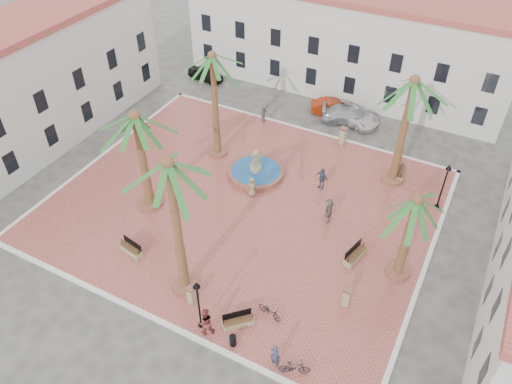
# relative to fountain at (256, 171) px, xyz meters

# --- Properties ---
(ground) EXTENTS (120.00, 120.00, 0.00)m
(ground) POSITION_rel_fountain_xyz_m (0.79, -3.38, -0.45)
(ground) COLOR #56544F
(ground) RESTS_ON ground
(plaza) EXTENTS (26.00, 22.00, 0.15)m
(plaza) POSITION_rel_fountain_xyz_m (0.79, -3.38, -0.38)
(plaza) COLOR #AE5249
(plaza) RESTS_ON ground
(kerb_n) EXTENTS (26.30, 0.30, 0.16)m
(kerb_n) POSITION_rel_fountain_xyz_m (0.79, 7.62, -0.37)
(kerb_n) COLOR silver
(kerb_n) RESTS_ON ground
(kerb_s) EXTENTS (26.30, 0.30, 0.16)m
(kerb_s) POSITION_rel_fountain_xyz_m (0.79, -14.38, -0.37)
(kerb_s) COLOR silver
(kerb_s) RESTS_ON ground
(kerb_e) EXTENTS (0.30, 22.30, 0.16)m
(kerb_e) POSITION_rel_fountain_xyz_m (13.79, -3.38, -0.37)
(kerb_e) COLOR silver
(kerb_e) RESTS_ON ground
(kerb_w) EXTENTS (0.30, 22.30, 0.16)m
(kerb_w) POSITION_rel_fountain_xyz_m (-12.21, -3.38, -0.37)
(kerb_w) COLOR silver
(kerb_w) RESTS_ON ground
(building_north) EXTENTS (30.40, 7.40, 9.50)m
(building_north) POSITION_rel_fountain_xyz_m (0.79, 16.62, 4.31)
(building_north) COLOR silver
(building_north) RESTS_ON ground
(building_west) EXTENTS (6.40, 24.40, 10.00)m
(building_west) POSITION_rel_fountain_xyz_m (-18.21, -3.38, 4.56)
(building_west) COLOR silver
(building_west) RESTS_ON ground
(fountain) EXTENTS (4.32, 4.32, 2.23)m
(fountain) POSITION_rel_fountain_xyz_m (0.00, 0.00, 0.00)
(fountain) COLOR #995841
(fountain) RESTS_ON plaza
(palm_nw) EXTENTS (4.75, 4.75, 8.81)m
(palm_nw) POSITION_rel_fountain_xyz_m (-4.02, 1.03, 7.32)
(palm_nw) COLOR #995841
(palm_nw) RESTS_ON plaza
(palm_sw) EXTENTS (5.65, 5.65, 7.78)m
(palm_sw) POSITION_rel_fountain_xyz_m (-5.09, -6.58, 6.18)
(palm_sw) COLOR #995841
(palm_sw) RESTS_ON plaza
(palm_s) EXTENTS (5.06, 5.06, 9.65)m
(palm_s) POSITION_rel_fountain_xyz_m (1.27, -11.61, 8.06)
(palm_s) COLOR #995841
(palm_s) RESTS_ON plaza
(palm_e) EXTENTS (4.90, 4.90, 6.35)m
(palm_e) POSITION_rel_fountain_xyz_m (12.35, -4.62, 4.94)
(palm_e) COLOR #995841
(palm_e) RESTS_ON plaza
(palm_ne) EXTENTS (5.44, 5.44, 8.73)m
(palm_ne) POSITION_rel_fountain_xyz_m (9.51, 4.27, 7.13)
(palm_ne) COLOR #995841
(palm_ne) RESTS_ON plaza
(bench_s) EXTENTS (1.81, 0.85, 0.92)m
(bench_s) POSITION_rel_fountain_xyz_m (-3.35, -10.93, -0.04)
(bench_s) COLOR gray
(bench_s) RESTS_ON plaza
(bench_se) EXTENTS (1.64, 1.62, 0.93)m
(bench_se) POSITION_rel_fountain_xyz_m (5.46, -12.54, -0.04)
(bench_se) COLOR gray
(bench_se) RESTS_ON plaza
(bench_e) EXTENTS (1.04, 1.99, 1.01)m
(bench_e) POSITION_rel_fountain_xyz_m (9.62, -4.75, -0.02)
(bench_e) COLOR gray
(bench_e) RESTS_ON plaza
(bench_ne) EXTENTS (0.80, 1.84, 0.94)m
(bench_ne) POSITION_rel_fountain_xyz_m (9.89, 5.05, -0.04)
(bench_ne) COLOR gray
(bench_ne) RESTS_ON plaza
(lamppost_s) EXTENTS (0.41, 0.41, 3.76)m
(lamppost_s) POSITION_rel_fountain_xyz_m (3.66, -13.56, 2.24)
(lamppost_s) COLOR black
(lamppost_s) RESTS_ON plaza
(lamppost_e) EXTENTS (0.41, 0.41, 3.80)m
(lamppost_e) POSITION_rel_fountain_xyz_m (13.19, 2.64, 2.27)
(lamppost_e) COLOR black
(lamppost_e) RESTS_ON plaza
(bollard_se) EXTENTS (0.47, 0.47, 1.24)m
(bollard_se) POSITION_rel_fountain_xyz_m (2.29, -12.44, 0.34)
(bollard_se) COLOR gray
(bollard_se) RESTS_ON plaza
(bollard_n) EXTENTS (0.66, 0.66, 1.53)m
(bollard_n) POSITION_rel_fountain_xyz_m (4.44, 7.02, 0.49)
(bollard_n) COLOR gray
(bollard_n) RESTS_ON plaza
(bollard_e) EXTENTS (0.50, 0.50, 1.37)m
(bollard_e) POSITION_rel_fountain_xyz_m (10.34, -8.43, 0.41)
(bollard_e) COLOR gray
(bollard_e) RESTS_ON plaza
(litter_bin) EXTENTS (0.38, 0.38, 0.75)m
(litter_bin) POSITION_rel_fountain_xyz_m (5.84, -13.78, 0.07)
(litter_bin) COLOR black
(litter_bin) RESTS_ON plaza
(cyclist_a) EXTENTS (0.69, 0.53, 1.67)m
(cyclist_a) POSITION_rel_fountain_xyz_m (8.36, -13.78, 0.53)
(cyclist_a) COLOR #30364D
(cyclist_a) RESTS_ON plaza
(bicycle_a) EXTENTS (1.68, 0.91, 0.84)m
(bicycle_a) POSITION_rel_fountain_xyz_m (6.77, -11.17, 0.12)
(bicycle_a) COLOR black
(bicycle_a) RESTS_ON plaza
(cyclist_b) EXTENTS (1.18, 1.16, 1.92)m
(cyclist_b) POSITION_rel_fountain_xyz_m (4.14, -13.78, 0.66)
(cyclist_b) COLOR maroon
(cyclist_b) RESTS_ON plaza
(bicycle_b) EXTENTS (1.72, 1.10, 1.00)m
(bicycle_b) POSITION_rel_fountain_xyz_m (9.46, -13.78, 0.20)
(bicycle_b) COLOR black
(bicycle_b) RESTS_ON plaza
(pedestrian_fountain_a) EXTENTS (0.91, 0.87, 1.57)m
(pedestrian_fountain_a) POSITION_rel_fountain_xyz_m (0.90, -2.30, 0.48)
(pedestrian_fountain_a) COLOR #937F58
(pedestrian_fountain_a) RESTS_ON plaza
(pedestrian_fountain_b) EXTENTS (1.13, 0.72, 1.79)m
(pedestrian_fountain_b) POSITION_rel_fountain_xyz_m (5.03, 0.87, 0.59)
(pedestrian_fountain_b) COLOR #3B4D62
(pedestrian_fountain_b) RESTS_ON plaza
(pedestrian_north) EXTENTS (0.69, 1.17, 1.79)m
(pedestrian_north) POSITION_rel_fountain_xyz_m (-2.84, 7.02, 0.59)
(pedestrian_north) COLOR #45454B
(pedestrian_north) RESTS_ON plaza
(pedestrian_east) EXTENTS (1.07, 1.81, 1.86)m
(pedestrian_east) POSITION_rel_fountain_xyz_m (6.76, -2.16, 0.63)
(pedestrian_east) COLOR #75655D
(pedestrian_east) RESTS_ON plaza
(car_black) EXTENTS (3.91, 1.90, 1.29)m
(car_black) POSITION_rel_fountain_xyz_m (-11.75, 11.51, 0.19)
(car_black) COLOR black
(car_black) RESTS_ON ground
(car_red) EXTENTS (4.22, 2.78, 1.32)m
(car_red) POSITION_rel_fountain_xyz_m (1.90, 11.44, 0.20)
(car_red) COLOR #952509
(car_red) RESTS_ON ground
(car_silver) EXTENTS (5.42, 3.58, 1.46)m
(car_silver) POSITION_rel_fountain_xyz_m (3.78, 10.74, 0.28)
(car_silver) COLOR #A7A8B0
(car_silver) RESTS_ON ground
(car_white) EXTENTS (5.39, 3.95, 1.36)m
(car_white) POSITION_rel_fountain_xyz_m (3.99, 10.92, 0.23)
(car_white) COLOR silver
(car_white) RESTS_ON ground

